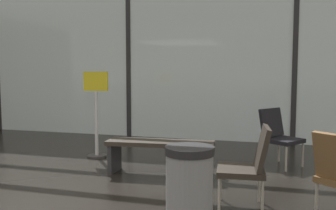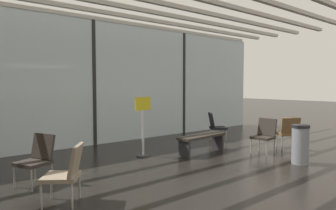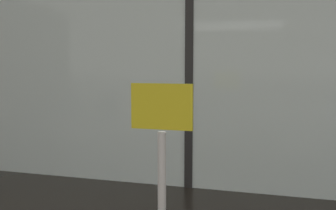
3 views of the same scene
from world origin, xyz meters
name	(u,v)px [view 1 (image 1 of 3)]	position (x,y,z in m)	size (l,w,h in m)	color
glass_curtain_wall	(129,56)	(0.00, 5.20, 1.79)	(14.00, 0.08, 3.57)	silver
window_mullion_1	(129,56)	(0.00, 5.20, 1.79)	(0.10, 0.12, 3.57)	black
window_mullion_2	(295,54)	(3.50, 5.20, 1.79)	(0.10, 0.12, 3.57)	black
parked_airplane	(173,51)	(-0.04, 9.20, 2.15)	(11.41, 4.30, 4.30)	silver
lounge_chair_3	(249,162)	(2.84, 1.43, 0.49)	(0.57, 0.53, 0.87)	#28231E
lounge_chair_4	(278,133)	(3.17, 3.37, 0.49)	(0.71, 0.70, 0.87)	black
waiting_bench	(160,148)	(1.58, 2.41, 0.36)	(1.53, 0.53, 0.47)	#28231E
trash_bin	(189,202)	(2.46, 0.30, 0.43)	(0.38, 0.38, 0.86)	slate
info_sign	(96,117)	(0.24, 3.11, 0.68)	(0.44, 0.32, 1.44)	#333333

